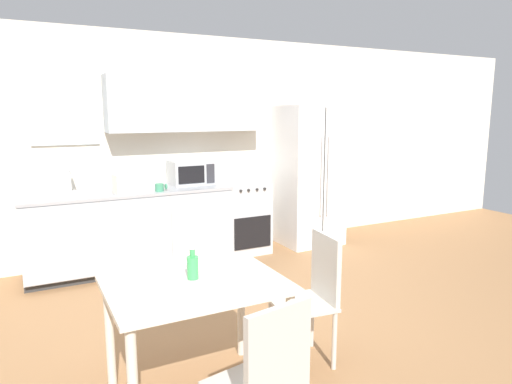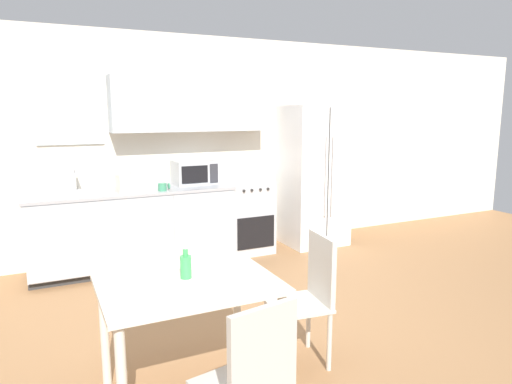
# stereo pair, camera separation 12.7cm
# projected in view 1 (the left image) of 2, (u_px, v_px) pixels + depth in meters

# --- Properties ---
(ground_plane) EXTENTS (12.00, 12.00, 0.00)m
(ground_plane) POSITION_uv_depth(u_px,v_px,m) (253.00, 333.00, 3.71)
(ground_plane) COLOR #9E7047
(wall_back) EXTENTS (12.00, 0.38, 2.70)m
(wall_back) POSITION_uv_depth(u_px,v_px,m) (167.00, 140.00, 5.55)
(wall_back) COLOR beige
(wall_back) RESTS_ON ground_plane
(kitchen_counter) EXTENTS (2.26, 0.68, 0.91)m
(kitchen_counter) POSITION_uv_depth(u_px,v_px,m) (131.00, 229.00, 5.18)
(kitchen_counter) COLOR #333333
(kitchen_counter) RESTS_ON ground_plane
(oven_range) EXTENTS (0.58, 0.63, 0.90)m
(oven_range) POSITION_uv_depth(u_px,v_px,m) (242.00, 217.00, 5.84)
(oven_range) COLOR #B7BABC
(oven_range) RESTS_ON ground_plane
(refrigerator) EXTENTS (0.79, 0.75, 1.86)m
(refrigerator) POSITION_uv_depth(u_px,v_px,m) (308.00, 175.00, 6.16)
(refrigerator) COLOR white
(refrigerator) RESTS_ON ground_plane
(kitchen_sink) EXTENTS (0.69, 0.40, 0.27)m
(kitchen_sink) POSITION_uv_depth(u_px,v_px,m) (72.00, 193.00, 4.84)
(kitchen_sink) COLOR #B7BABC
(kitchen_sink) RESTS_ON kitchen_counter
(microwave) EXTENTS (0.50, 0.39, 0.28)m
(microwave) POSITION_uv_depth(u_px,v_px,m) (191.00, 172.00, 5.52)
(microwave) COLOR #B7BABC
(microwave) RESTS_ON kitchen_counter
(coffee_mug) EXTENTS (0.13, 0.10, 0.09)m
(coffee_mug) POSITION_uv_depth(u_px,v_px,m) (160.00, 187.00, 5.04)
(coffee_mug) COLOR #3F8C66
(coffee_mug) RESTS_ON kitchen_counter
(grocery_bag_0) EXTENTS (0.22, 0.20, 0.29)m
(grocery_bag_0) POSITION_uv_depth(u_px,v_px,m) (123.00, 182.00, 4.88)
(grocery_bag_0) COLOR silver
(grocery_bag_0) RESTS_ON kitchen_counter
(dining_table) EXTENTS (1.05, 0.80, 0.76)m
(dining_table) POSITION_uv_depth(u_px,v_px,m) (196.00, 300.00, 2.78)
(dining_table) COLOR beige
(dining_table) RESTS_ON ground_plane
(dining_chair_near) EXTENTS (0.47, 0.47, 0.93)m
(dining_chair_near) POSITION_uv_depth(u_px,v_px,m) (267.00, 379.00, 2.15)
(dining_chair_near) COLOR beige
(dining_chair_near) RESTS_ON ground_plane
(dining_chair_side) EXTENTS (0.44, 0.44, 0.93)m
(dining_chair_side) POSITION_uv_depth(u_px,v_px,m) (315.00, 289.00, 3.24)
(dining_chair_side) COLOR beige
(dining_chair_side) RESTS_ON ground_plane
(drink_bottle) EXTENTS (0.07, 0.07, 0.21)m
(drink_bottle) POSITION_uv_depth(u_px,v_px,m) (193.00, 266.00, 2.80)
(drink_bottle) COLOR #3FB259
(drink_bottle) RESTS_ON dining_table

